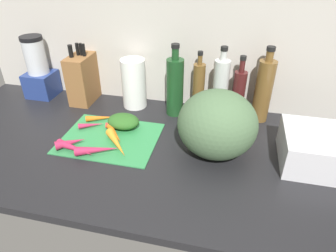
{
  "coord_description": "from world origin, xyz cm",
  "views": [
    {
      "loc": [
        35.8,
        -89.09,
        67.69
      ],
      "look_at": [
        14.66,
        1.53,
        8.82
      ],
      "focal_mm": 31.95,
      "sensor_mm": 36.0,
      "label": 1
    }
  ],
  "objects_px": {
    "paper_towel_roll": "(134,83)",
    "bottle_0": "(175,86)",
    "carrot_7": "(97,150)",
    "carrot_4": "(70,142)",
    "blender_appliance": "(39,71)",
    "bottle_1": "(198,87)",
    "carrot_5": "(115,134)",
    "carrot_0": "(91,125)",
    "bottle_2": "(220,88)",
    "carrot_1": "(101,118)",
    "carrot_3": "(117,143)",
    "bottle_3": "(238,93)",
    "bottle_4": "(263,90)",
    "carrot_6": "(75,149)",
    "carrot_2": "(119,126)",
    "dish_rack": "(315,149)",
    "cutting_board": "(110,138)",
    "knife_block": "(83,78)",
    "winter_squash": "(217,125)"
  },
  "relations": [
    {
      "from": "carrot_1",
      "to": "carrot_5",
      "type": "relative_size",
      "value": 1.05
    },
    {
      "from": "carrot_5",
      "to": "carrot_7",
      "type": "bearing_deg",
      "value": -99.51
    },
    {
      "from": "carrot_4",
      "to": "blender_appliance",
      "type": "height_order",
      "value": "blender_appliance"
    },
    {
      "from": "bottle_4",
      "to": "carrot_3",
      "type": "bearing_deg",
      "value": -146.4
    },
    {
      "from": "carrot_1",
      "to": "carrot_3",
      "type": "xyz_separation_m",
      "value": [
        0.14,
        -0.17,
        0.0
      ]
    },
    {
      "from": "carrot_7",
      "to": "bottle_0",
      "type": "bearing_deg",
      "value": 60.62
    },
    {
      "from": "blender_appliance",
      "to": "carrot_7",
      "type": "bearing_deg",
      "value": -40.26
    },
    {
      "from": "carrot_7",
      "to": "winter_squash",
      "type": "xyz_separation_m",
      "value": [
        0.41,
        0.11,
        0.1
      ]
    },
    {
      "from": "carrot_3",
      "to": "bottle_0",
      "type": "xyz_separation_m",
      "value": [
        0.15,
        0.31,
        0.11
      ]
    },
    {
      "from": "carrot_1",
      "to": "winter_squash",
      "type": "distance_m",
      "value": 0.52
    },
    {
      "from": "carrot_3",
      "to": "bottle_1",
      "type": "distance_m",
      "value": 0.45
    },
    {
      "from": "carrot_2",
      "to": "carrot_7",
      "type": "xyz_separation_m",
      "value": [
        -0.01,
        -0.18,
        0.01
      ]
    },
    {
      "from": "carrot_0",
      "to": "bottle_2",
      "type": "xyz_separation_m",
      "value": [
        0.5,
        0.23,
        0.11
      ]
    },
    {
      "from": "carrot_4",
      "to": "bottle_1",
      "type": "bearing_deg",
      "value": 43.28
    },
    {
      "from": "carrot_3",
      "to": "bottle_3",
      "type": "relative_size",
      "value": 0.62
    },
    {
      "from": "blender_appliance",
      "to": "bottle_2",
      "type": "bearing_deg",
      "value": -0.81
    },
    {
      "from": "paper_towel_roll",
      "to": "bottle_1",
      "type": "distance_m",
      "value": 0.29
    },
    {
      "from": "bottle_1",
      "to": "carrot_5",
      "type": "bearing_deg",
      "value": -133.64
    },
    {
      "from": "carrot_0",
      "to": "bottle_3",
      "type": "distance_m",
      "value": 0.64
    },
    {
      "from": "paper_towel_roll",
      "to": "bottle_1",
      "type": "xyz_separation_m",
      "value": [
        0.29,
        0.02,
        0.0
      ]
    },
    {
      "from": "carrot_5",
      "to": "bottle_3",
      "type": "relative_size",
      "value": 0.45
    },
    {
      "from": "carrot_2",
      "to": "cutting_board",
      "type": "bearing_deg",
      "value": -99.67
    },
    {
      "from": "bottle_0",
      "to": "bottle_4",
      "type": "xyz_separation_m",
      "value": [
        0.37,
        0.03,
        0.01
      ]
    },
    {
      "from": "carrot_2",
      "to": "bottle_4",
      "type": "distance_m",
      "value": 0.62
    },
    {
      "from": "paper_towel_roll",
      "to": "bottle_0",
      "type": "relative_size",
      "value": 0.71
    },
    {
      "from": "carrot_7",
      "to": "bottle_0",
      "type": "height_order",
      "value": "bottle_0"
    },
    {
      "from": "bottle_2",
      "to": "bottle_3",
      "type": "distance_m",
      "value": 0.08
    },
    {
      "from": "carrot_4",
      "to": "bottle_0",
      "type": "bearing_deg",
      "value": 46.99
    },
    {
      "from": "carrot_2",
      "to": "bottle_3",
      "type": "height_order",
      "value": "bottle_3"
    },
    {
      "from": "bottle_0",
      "to": "dish_rack",
      "type": "relative_size",
      "value": 1.34
    },
    {
      "from": "carrot_7",
      "to": "knife_block",
      "type": "relative_size",
      "value": 0.56
    },
    {
      "from": "carrot_4",
      "to": "carrot_6",
      "type": "distance_m",
      "value": 0.05
    },
    {
      "from": "carrot_6",
      "to": "bottle_3",
      "type": "bearing_deg",
      "value": 36.49
    },
    {
      "from": "carrot_5",
      "to": "bottle_3",
      "type": "height_order",
      "value": "bottle_3"
    },
    {
      "from": "blender_appliance",
      "to": "dish_rack",
      "type": "relative_size",
      "value": 1.26
    },
    {
      "from": "dish_rack",
      "to": "blender_appliance",
      "type": "bearing_deg",
      "value": 167.74
    },
    {
      "from": "paper_towel_roll",
      "to": "blender_appliance",
      "type": "bearing_deg",
      "value": 179.62
    },
    {
      "from": "knife_block",
      "to": "blender_appliance",
      "type": "xyz_separation_m",
      "value": [
        -0.23,
        0.01,
        0.01
      ]
    },
    {
      "from": "blender_appliance",
      "to": "bottle_3",
      "type": "height_order",
      "value": "blender_appliance"
    },
    {
      "from": "bottle_2",
      "to": "carrot_5",
      "type": "bearing_deg",
      "value": -144.7
    },
    {
      "from": "bottle_1",
      "to": "carrot_1",
      "type": "bearing_deg",
      "value": -153.17
    },
    {
      "from": "carrot_0",
      "to": "bottle_0",
      "type": "relative_size",
      "value": 0.32
    },
    {
      "from": "carrot_2",
      "to": "carrot_7",
      "type": "bearing_deg",
      "value": -94.43
    },
    {
      "from": "cutting_board",
      "to": "carrot_1",
      "type": "bearing_deg",
      "value": 127.45
    },
    {
      "from": "carrot_5",
      "to": "paper_towel_roll",
      "type": "bearing_deg",
      "value": 91.83
    },
    {
      "from": "carrot_5",
      "to": "blender_appliance",
      "type": "xyz_separation_m",
      "value": [
        -0.49,
        0.28,
        0.11
      ]
    },
    {
      "from": "carrot_1",
      "to": "carrot_7",
      "type": "xyz_separation_m",
      "value": [
        0.08,
        -0.22,
        0.01
      ]
    },
    {
      "from": "carrot_2",
      "to": "carrot_3",
      "type": "height_order",
      "value": "carrot_3"
    },
    {
      "from": "knife_block",
      "to": "bottle_4",
      "type": "bearing_deg",
      "value": 0.49
    },
    {
      "from": "paper_towel_roll",
      "to": "bottle_2",
      "type": "relative_size",
      "value": 0.72
    }
  ]
}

